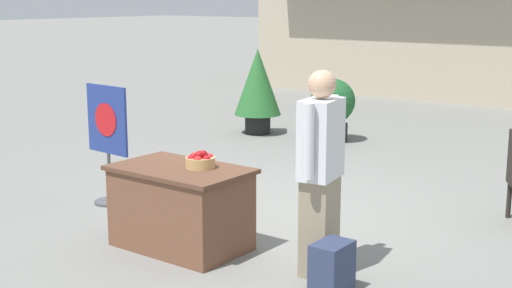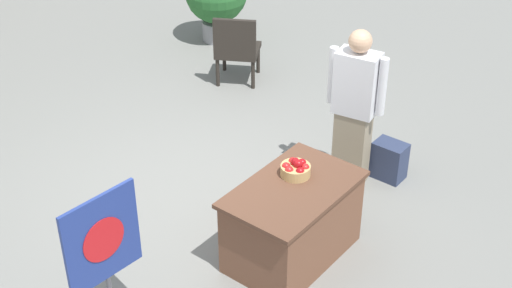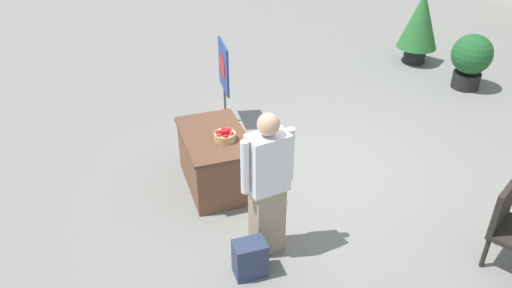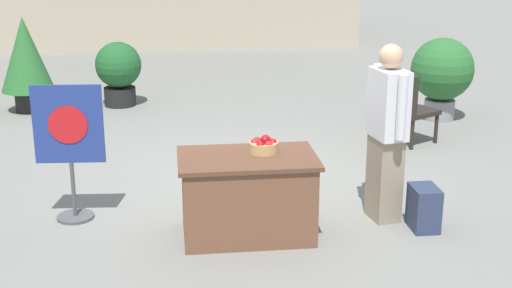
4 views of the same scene
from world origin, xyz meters
The scene contains 8 objects.
ground_plane centered at (0.00, 0.00, 0.00)m, with size 120.00×120.00×0.00m, color slate.
display_table centered at (-0.09, -1.35, 0.39)m, with size 1.26×0.79×0.77m.
apple_basket centered at (0.07, -1.25, 0.84)m, with size 0.27×0.27×0.16m.
person_visitor centered at (1.27, -1.12, 0.88)m, with size 0.33×0.60×1.72m.
backpack centered at (1.57, -1.42, 0.21)m, with size 0.24×0.34×0.42m.
poster_board centered at (-1.73, -0.77, 0.76)m, with size 0.66×0.36×1.34m.
potted_plant_far_left centered at (-1.57, 3.80, 0.57)m, with size 0.72×0.72×1.01m.
potted_plant_near_right centered at (-2.93, 3.61, 0.83)m, with size 0.79×0.79×1.45m.
Camera 1 is at (4.27, -5.97, 2.29)m, focal length 50.00 mm.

